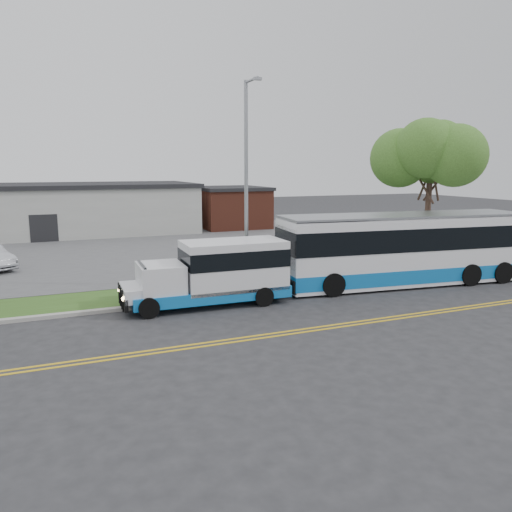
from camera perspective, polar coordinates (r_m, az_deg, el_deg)
name	(u,v)px	position (r m, az deg, el deg)	size (l,w,h in m)	color
ground	(204,309)	(20.65, -6.00, -6.07)	(140.00, 140.00, 0.00)	#28282B
lane_line_north	(236,338)	(17.17, -2.25, -9.40)	(70.00, 0.12, 0.01)	gold
lane_line_south	(240,341)	(16.90, -1.89, -9.71)	(70.00, 0.12, 0.01)	gold
curb	(196,301)	(21.65, -6.85, -5.12)	(80.00, 0.30, 0.15)	#9E9B93
verge	(186,292)	(23.34, -8.06, -4.09)	(80.00, 3.30, 0.10)	#34501A
parking_lot	(135,247)	(36.90, -13.63, 0.97)	(80.00, 25.00, 0.10)	#4C4C4F
commercial_building	(43,210)	(46.16, -23.15, 4.90)	(25.40, 10.40, 4.35)	#9E9E99
brick_wing	(230,207)	(47.97, -2.97, 5.60)	(6.30, 7.30, 3.90)	brown
tree_east	(431,158)	(29.50, 19.36, 10.47)	(5.20, 5.20, 8.33)	#3B2620
streetlight_near	(247,178)	(23.40, -1.06, 8.88)	(0.35, 1.53, 9.50)	gray
shuttle_bus	(218,271)	(21.09, -4.36, -1.70)	(7.05, 2.52, 2.67)	#1066B3
transit_bus	(403,249)	(25.69, 16.49, 0.80)	(12.78, 4.18, 3.48)	silver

